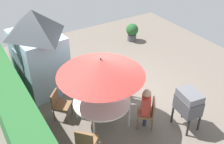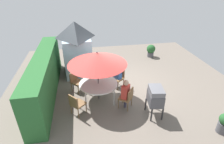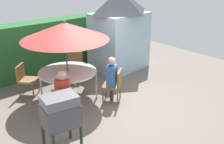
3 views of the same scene
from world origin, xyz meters
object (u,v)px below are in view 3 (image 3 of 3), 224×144
object	(u,v)px
chair_near_shed	(63,102)
person_in_blue	(112,74)
chair_far_side	(115,84)
chair_toward_hedge	(75,64)
chair_toward_house	(25,78)
garden_shed	(119,29)
patio_table	(68,73)
patio_umbrella	(65,31)
bbq_grill	(61,112)
person_in_red	(63,90)

from	to	relation	value
chair_near_shed	person_in_blue	world-z (taller)	person_in_blue
chair_far_side	chair_toward_hedge	xyz separation A→B (m)	(0.03, 1.97, 0.00)
chair_toward_hedge	chair_toward_house	world-z (taller)	same
garden_shed	patio_table	world-z (taller)	garden_shed
patio_umbrella	person_in_blue	distance (m)	1.66
chair_near_shed	chair_far_side	bearing A→B (deg)	0.35
chair_near_shed	chair_toward_hedge	xyz separation A→B (m)	(1.63, 1.98, 0.00)
garden_shed	bbq_grill	xyz separation A→B (m)	(-3.99, -2.77, -0.56)
bbq_grill	chair_far_side	world-z (taller)	bbq_grill
patio_table	patio_umbrella	world-z (taller)	patio_umbrella
patio_table	chair_toward_hedge	size ratio (longest dim) A/B	1.77
chair_near_shed	person_in_red	size ratio (longest dim) A/B	0.71
garden_shed	bbq_grill	bearing A→B (deg)	-145.27
person_in_blue	chair_far_side	bearing A→B (deg)	-51.53
bbq_grill	chair_near_shed	distance (m)	1.10
chair_far_side	chair_toward_house	xyz separation A→B (m)	(-1.66, 1.95, 0.00)
chair_near_shed	chair_far_side	world-z (taller)	same
patio_umbrella	chair_toward_house	distance (m)	1.86
patio_umbrella	chair_near_shed	world-z (taller)	patio_umbrella
patio_umbrella	chair_far_side	world-z (taller)	patio_umbrella
patio_table	chair_toward_house	distance (m)	1.26
chair_far_side	person_in_blue	world-z (taller)	person_in_blue
chair_toward_hedge	chair_toward_house	distance (m)	1.69
chair_near_shed	bbq_grill	bearing A→B (deg)	-122.58
patio_table	person_in_blue	size ratio (longest dim) A/B	1.27
chair_near_shed	person_in_blue	xyz separation A→B (m)	(1.55, 0.08, 0.26)
chair_near_shed	chair_toward_house	bearing A→B (deg)	91.56
chair_far_side	garden_shed	bearing A→B (deg)	45.81
chair_toward_hedge	chair_toward_house	size ratio (longest dim) A/B	1.00
patio_umbrella	person_in_blue	bearing A→B (deg)	-51.53
patio_table	person_in_blue	xyz separation A→B (m)	(0.77, -0.97, 0.05)
patio_umbrella	person_in_blue	size ratio (longest dim) A/B	1.84
patio_umbrella	bbq_grill	bearing A→B (deg)	-125.01
chair_near_shed	person_in_blue	bearing A→B (deg)	2.83
chair_toward_hedge	patio_umbrella	bearing A→B (deg)	-132.09
garden_shed	chair_near_shed	xyz separation A→B (m)	(-3.43, -1.88, -0.88)
chair_far_side	chair_toward_hedge	bearing A→B (deg)	89.27
garden_shed	chair_toward_hedge	xyz separation A→B (m)	(-1.79, 0.10, -0.88)
patio_umbrella	bbq_grill	xyz separation A→B (m)	(-1.35, -1.93, -1.05)
patio_table	person_in_red	xyz separation A→B (m)	(-0.73, -0.98, 0.05)
chair_toward_hedge	patio_table	bearing A→B (deg)	-132.09
garden_shed	chair_toward_house	world-z (taller)	garden_shed
chair_near_shed	patio_umbrella	bearing A→B (deg)	53.02
garden_shed	chair_far_side	size ratio (longest dim) A/B	3.06
bbq_grill	chair_far_side	size ratio (longest dim) A/B	1.33
bbq_grill	chair_toward_house	distance (m)	2.92
patio_table	bbq_grill	world-z (taller)	bbq_grill
patio_umbrella	chair_far_side	xyz separation A→B (m)	(0.82, -1.03, -1.38)
chair_toward_house	person_in_red	distance (m)	1.92
chair_far_side	person_in_blue	size ratio (longest dim) A/B	0.71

